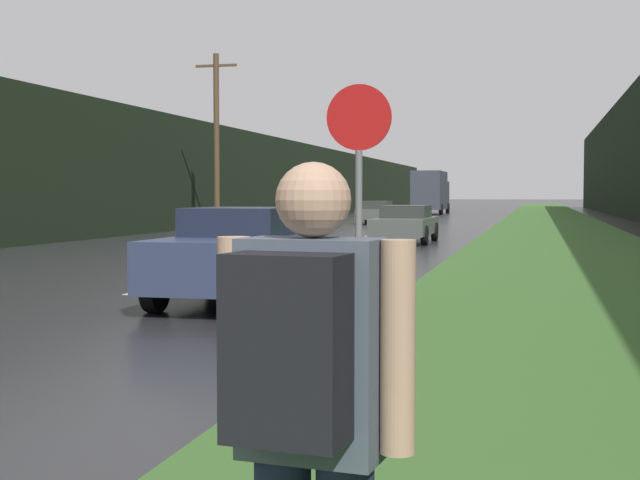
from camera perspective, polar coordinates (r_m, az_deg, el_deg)
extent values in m
cube|color=#386028|center=(40.64, 14.84, 0.52)|extent=(6.00, 240.00, 0.02)
cube|color=silver|center=(16.38, -10.04, -2.89)|extent=(0.12, 3.00, 0.01)
cube|color=silver|center=(22.94, -2.98, -1.19)|extent=(0.12, 3.00, 0.01)
cube|color=silver|center=(29.69, 0.91, -0.25)|extent=(0.12, 3.00, 0.01)
cube|color=silver|center=(36.54, 3.35, 0.35)|extent=(0.12, 3.00, 0.01)
cube|color=black|center=(53.37, -4.80, 3.97)|extent=(2.00, 140.00, 5.25)
cylinder|color=#4C3823|center=(37.94, -6.64, 6.13)|extent=(0.24, 0.24, 7.55)
cube|color=#4C3823|center=(38.27, -6.67, 11.03)|extent=(1.80, 0.10, 0.10)
cylinder|color=slate|center=(8.71, 2.49, -1.11)|extent=(0.07, 0.07, 2.08)
cylinder|color=#B71414|center=(8.72, 2.51, 7.85)|extent=(0.64, 0.02, 0.64)
cube|color=#4C5666|center=(2.61, -0.43, -6.92)|extent=(0.43, 0.28, 0.64)
sphere|color=tan|center=(2.57, -0.44, 2.58)|extent=(0.22, 0.22, 0.22)
cylinder|color=tan|center=(2.70, -5.51, -6.20)|extent=(0.10, 0.10, 0.60)
cylinder|color=tan|center=(2.53, 5.01, -6.84)|extent=(0.10, 0.10, 0.60)
cube|color=black|center=(2.41, -2.17, -6.95)|extent=(0.35, 0.22, 0.51)
cube|color=#2D3856|center=(13.54, -5.24, -1.26)|extent=(1.70, 4.03, 0.72)
cube|color=#1B2134|center=(13.70, -4.98, 1.20)|extent=(1.45, 1.81, 0.42)
cylinder|color=black|center=(12.14, -3.54, -3.30)|extent=(0.20, 0.68, 0.68)
cylinder|color=black|center=(12.71, -10.52, -3.06)|extent=(0.20, 0.68, 0.68)
cylinder|color=black|center=(14.53, -0.62, -2.26)|extent=(0.20, 0.68, 0.68)
cylinder|color=black|center=(15.01, -6.60, -2.11)|extent=(0.20, 0.68, 0.68)
cube|color=#4C514C|center=(30.61, 5.47, 0.90)|extent=(1.78, 4.68, 0.56)
cube|color=#2D302D|center=(30.82, 5.54, 1.83)|extent=(1.52, 2.11, 0.42)
cylinder|color=black|center=(29.07, 6.71, 0.30)|extent=(0.20, 0.65, 0.65)
cylinder|color=black|center=(29.32, 3.42, 0.33)|extent=(0.20, 0.65, 0.65)
cylinder|color=black|center=(31.95, 7.35, 0.53)|extent=(0.20, 0.65, 0.65)
cylinder|color=black|center=(32.18, 4.34, 0.56)|extent=(0.20, 0.65, 0.65)
cube|color=#4C514C|center=(50.25, 3.68, 1.68)|extent=(1.75, 4.27, 0.57)
cube|color=#2D302D|center=(50.03, 3.64, 2.25)|extent=(1.49, 1.92, 0.44)
cylinder|color=black|center=(51.70, 3.03, 1.44)|extent=(0.20, 0.61, 0.61)
cylinder|color=black|center=(51.42, 4.85, 1.42)|extent=(0.20, 0.61, 0.61)
cylinder|color=black|center=(49.11, 2.46, 1.36)|extent=(0.20, 0.61, 0.61)
cylinder|color=black|center=(48.81, 4.37, 1.35)|extent=(0.20, 0.61, 0.61)
cube|color=black|center=(79.06, 7.38, 2.87)|extent=(2.27, 2.37, 2.37)
cube|color=#333842|center=(74.84, 7.02, 3.17)|extent=(2.38, 6.14, 3.16)
cylinder|color=black|center=(78.97, 6.54, 2.05)|extent=(0.28, 0.90, 0.90)
cylinder|color=black|center=(78.72, 8.17, 2.04)|extent=(0.28, 0.90, 0.90)
cylinder|color=black|center=(73.46, 5.99, 1.99)|extent=(0.28, 0.90, 0.90)
cylinder|color=black|center=(73.19, 7.75, 1.97)|extent=(0.28, 0.90, 0.90)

